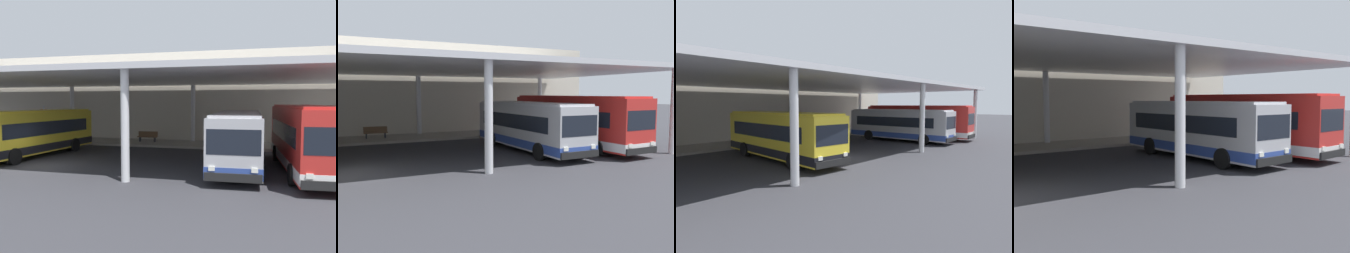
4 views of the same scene
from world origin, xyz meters
The scene contains 9 objects.
ground_plane centered at (0.00, 0.00, 0.00)m, with size 200.00×200.00×0.00m, color #333338.
platform_kerb centered at (0.00, 11.75, 0.09)m, with size 42.00×4.50×0.18m, color gray.
station_building_facade centered at (0.00, 15.00, 4.20)m, with size 48.00×1.60×8.40m, color beige.
canopy_shelter centered at (0.00, 5.50, 5.31)m, with size 40.00×17.00×5.55m.
bus_nearest_bay centered at (-2.88, 3.08, 1.66)m, with size 3.30×10.69×3.17m.
bus_second_bay centered at (11.02, 2.41, 1.66)m, with size 2.95×10.60×3.17m.
bus_middle_bay centered at (14.63, 2.32, 1.84)m, with size 3.37×11.49×3.57m.
bench_waiting centered at (2.38, 11.82, 0.66)m, with size 1.80×0.45×0.92m.
banner_sign centered at (-7.67, 10.94, 1.98)m, with size 0.70×0.12×3.20m.
Camera 1 is at (12.43, -17.53, 3.77)m, focal length 37.15 mm.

